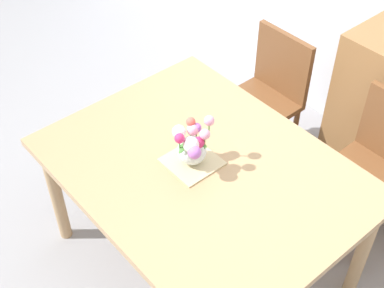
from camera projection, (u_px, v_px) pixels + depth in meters
The scene contains 6 objects.
ground_plane at pixel (201, 260), 3.09m from camera, with size 12.00×12.00×0.00m, color #939399.
dining_table at pixel (203, 179), 2.63m from camera, with size 1.49×1.14×0.77m.
chair_left at pixel (268, 92), 3.40m from camera, with size 0.42×0.42×0.90m.
chair_right at pixel (377, 162), 2.94m from camera, with size 0.42×0.42×0.90m.
placemat at pixel (192, 162), 2.59m from camera, with size 0.24×0.24×0.01m, color #CCB789.
flower_vase at pixel (192, 145), 2.50m from camera, with size 0.20×0.21×0.25m.
Camera 1 is at (1.33, -1.21, 2.61)m, focal length 50.43 mm.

